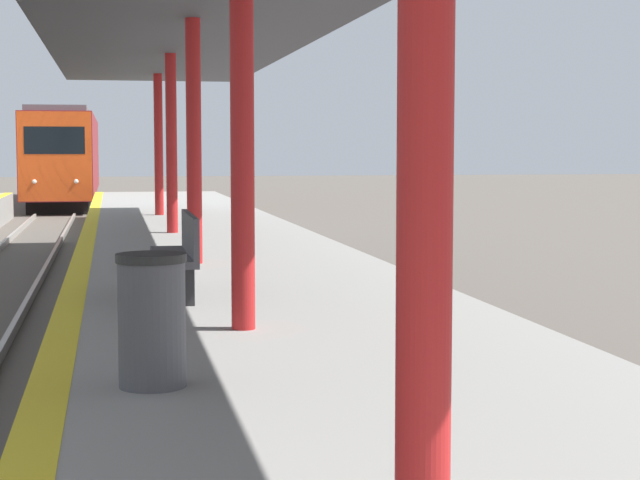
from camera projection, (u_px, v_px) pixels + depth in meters
name	position (u px, v px, depth m)	size (l,w,h in m)	color
train	(66.00, 157.00, 50.62)	(2.84, 20.20, 4.29)	black
station_canopy	(193.00, 15.00, 15.04)	(4.58, 28.58, 3.68)	red
trash_bin	(152.00, 320.00, 7.36)	(0.49, 0.49, 0.93)	#4C4C51
bench	(179.00, 252.00, 11.89)	(0.44, 1.91, 0.92)	#4C4C51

